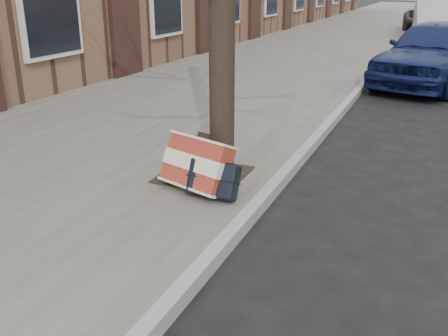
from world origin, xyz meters
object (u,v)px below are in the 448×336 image
at_px(suitcase_red, 197,164).
at_px(car_near_mid, 440,20).
at_px(suitcase_navy, 214,178).
at_px(car_near_front, 436,52).

xyz_separation_m(suitcase_red, car_near_mid, (1.74, 15.41, 0.39)).
distance_m(suitcase_red, suitcase_navy, 0.25).
distance_m(suitcase_navy, car_near_front, 7.50).
relative_size(suitcase_red, suitcase_navy, 1.43).
height_order(suitcase_red, car_near_mid, car_near_mid).
height_order(suitcase_navy, car_near_mid, car_near_mid).
bearing_deg(car_near_front, suitcase_red, -89.06).
distance_m(car_near_front, car_near_mid, 8.20).
bearing_deg(suitcase_red, suitcase_navy, -4.77).
height_order(suitcase_red, suitcase_navy, suitcase_red).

